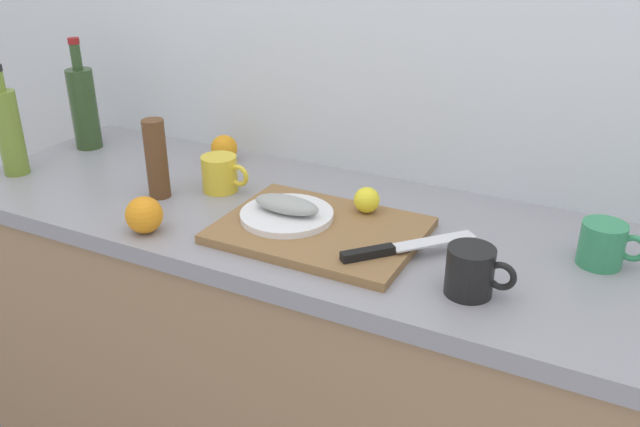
{
  "coord_description": "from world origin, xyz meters",
  "views": [
    {
      "loc": [
        0.54,
        -1.21,
        1.55
      ],
      "look_at": [
        -0.05,
        -0.07,
        0.95
      ],
      "focal_mm": 37.42,
      "sensor_mm": 36.0,
      "label": 1
    }
  ],
  "objects_px": {
    "wine_bottle": "(84,106)",
    "coffee_mug_0": "(471,271)",
    "chef_knife": "(392,249)",
    "orange_0": "(144,215)",
    "white_plate": "(287,215)",
    "coffee_mug_2": "(221,174)",
    "coffee_mug_1": "(603,244)",
    "cutting_board": "(320,230)",
    "lemon_0": "(367,200)",
    "fish_fillet": "(287,205)",
    "olive_oil_bottle": "(9,131)",
    "pepper_mill": "(156,159)"
  },
  "relations": [
    {
      "from": "pepper_mill",
      "to": "olive_oil_bottle",
      "type": "bearing_deg",
      "value": -173.08
    },
    {
      "from": "pepper_mill",
      "to": "chef_knife",
      "type": "bearing_deg",
      "value": -4.14
    },
    {
      "from": "fish_fillet",
      "to": "coffee_mug_1",
      "type": "bearing_deg",
      "value": 12.13
    },
    {
      "from": "cutting_board",
      "to": "lemon_0",
      "type": "distance_m",
      "value": 0.13
    },
    {
      "from": "white_plate",
      "to": "wine_bottle",
      "type": "distance_m",
      "value": 0.8
    },
    {
      "from": "olive_oil_bottle",
      "to": "coffee_mug_2",
      "type": "xyz_separation_m",
      "value": [
        0.54,
        0.15,
        -0.07
      ]
    },
    {
      "from": "coffee_mug_1",
      "to": "orange_0",
      "type": "bearing_deg",
      "value": -161.54
    },
    {
      "from": "olive_oil_bottle",
      "to": "pepper_mill",
      "type": "height_order",
      "value": "olive_oil_bottle"
    },
    {
      "from": "white_plate",
      "to": "lemon_0",
      "type": "bearing_deg",
      "value": 37.88
    },
    {
      "from": "white_plate",
      "to": "coffee_mug_2",
      "type": "xyz_separation_m",
      "value": [
        -0.24,
        0.1,
        0.02
      ]
    },
    {
      "from": "coffee_mug_2",
      "to": "lemon_0",
      "type": "bearing_deg",
      "value": 1.37
    },
    {
      "from": "chef_knife",
      "to": "coffee_mug_2",
      "type": "height_order",
      "value": "coffee_mug_2"
    },
    {
      "from": "white_plate",
      "to": "coffee_mug_0",
      "type": "xyz_separation_m",
      "value": [
        0.43,
        -0.09,
        0.02
      ]
    },
    {
      "from": "lemon_0",
      "to": "orange_0",
      "type": "height_order",
      "value": "orange_0"
    },
    {
      "from": "fish_fillet",
      "to": "coffee_mug_1",
      "type": "relative_size",
      "value": 1.21
    },
    {
      "from": "fish_fillet",
      "to": "lemon_0",
      "type": "xyz_separation_m",
      "value": [
        0.14,
        0.11,
        -0.0
      ]
    },
    {
      "from": "white_plate",
      "to": "coffee_mug_1",
      "type": "relative_size",
      "value": 1.62
    },
    {
      "from": "chef_knife",
      "to": "lemon_0",
      "type": "bearing_deg",
      "value": 81.26
    },
    {
      "from": "wine_bottle",
      "to": "orange_0",
      "type": "relative_size",
      "value": 3.88
    },
    {
      "from": "lemon_0",
      "to": "pepper_mill",
      "type": "xyz_separation_m",
      "value": [
        -0.5,
        -0.11,
        0.05
      ]
    },
    {
      "from": "white_plate",
      "to": "olive_oil_bottle",
      "type": "bearing_deg",
      "value": -176.42
    },
    {
      "from": "coffee_mug_2",
      "to": "pepper_mill",
      "type": "distance_m",
      "value": 0.16
    },
    {
      "from": "coffee_mug_0",
      "to": "fish_fillet",
      "type": "bearing_deg",
      "value": 168.64
    },
    {
      "from": "white_plate",
      "to": "lemon_0",
      "type": "relative_size",
      "value": 3.54
    },
    {
      "from": "cutting_board",
      "to": "orange_0",
      "type": "bearing_deg",
      "value": -154.91
    },
    {
      "from": "coffee_mug_2",
      "to": "wine_bottle",
      "type": "bearing_deg",
      "value": 170.37
    },
    {
      "from": "chef_knife",
      "to": "pepper_mill",
      "type": "bearing_deg",
      "value": 128.39
    },
    {
      "from": "olive_oil_bottle",
      "to": "chef_knife",
      "type": "bearing_deg",
      "value": 0.42
    },
    {
      "from": "fish_fillet",
      "to": "white_plate",
      "type": "bearing_deg",
      "value": 0.0
    },
    {
      "from": "coffee_mug_0",
      "to": "coffee_mug_2",
      "type": "height_order",
      "value": "coffee_mug_0"
    },
    {
      "from": "olive_oil_bottle",
      "to": "coffee_mug_2",
      "type": "bearing_deg",
      "value": 15.45
    },
    {
      "from": "coffee_mug_2",
      "to": "orange_0",
      "type": "height_order",
      "value": "coffee_mug_2"
    },
    {
      "from": "fish_fillet",
      "to": "lemon_0",
      "type": "distance_m",
      "value": 0.18
    },
    {
      "from": "lemon_0",
      "to": "cutting_board",
      "type": "bearing_deg",
      "value": -117.89
    },
    {
      "from": "lemon_0",
      "to": "orange_0",
      "type": "distance_m",
      "value": 0.48
    },
    {
      "from": "chef_knife",
      "to": "orange_0",
      "type": "height_order",
      "value": "orange_0"
    },
    {
      "from": "fish_fillet",
      "to": "orange_0",
      "type": "bearing_deg",
      "value": -148.05
    },
    {
      "from": "wine_bottle",
      "to": "coffee_mug_0",
      "type": "distance_m",
      "value": 1.23
    },
    {
      "from": "white_plate",
      "to": "pepper_mill",
      "type": "distance_m",
      "value": 0.36
    },
    {
      "from": "white_plate",
      "to": "fish_fillet",
      "type": "relative_size",
      "value": 1.33
    },
    {
      "from": "chef_knife",
      "to": "coffee_mug_1",
      "type": "relative_size",
      "value": 1.84
    },
    {
      "from": "pepper_mill",
      "to": "cutting_board",
      "type": "bearing_deg",
      "value": -0.64
    },
    {
      "from": "white_plate",
      "to": "fish_fillet",
      "type": "height_order",
      "value": "fish_fillet"
    },
    {
      "from": "lemon_0",
      "to": "coffee_mug_2",
      "type": "bearing_deg",
      "value": -178.63
    },
    {
      "from": "fish_fillet",
      "to": "cutting_board",
      "type": "bearing_deg",
      "value": -1.17
    },
    {
      "from": "white_plate",
      "to": "coffee_mug_2",
      "type": "relative_size",
      "value": 1.61
    },
    {
      "from": "cutting_board",
      "to": "olive_oil_bottle",
      "type": "relative_size",
      "value": 1.49
    },
    {
      "from": "orange_0",
      "to": "coffee_mug_0",
      "type": "bearing_deg",
      "value": 6.18
    },
    {
      "from": "chef_knife",
      "to": "coffee_mug_1",
      "type": "height_order",
      "value": "coffee_mug_1"
    },
    {
      "from": "chef_knife",
      "to": "coffee_mug_1",
      "type": "xyz_separation_m",
      "value": [
        0.37,
        0.18,
        0.02
      ]
    }
  ]
}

